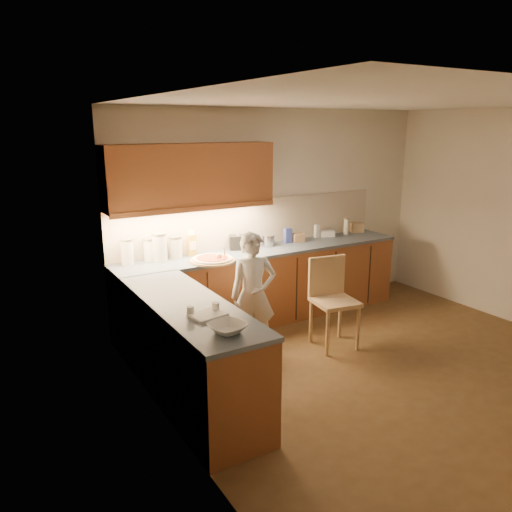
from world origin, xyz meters
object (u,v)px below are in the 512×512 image
pizza_on_board (213,259)px  oil_jug (192,244)px  toaster (241,242)px  child (253,295)px  wooden_chair (332,295)px

pizza_on_board → oil_jug: 0.39m
oil_jug → toaster: bearing=-1.9°
child → wooden_chair: child is taller
pizza_on_board → oil_jug: bearing=104.9°
toaster → pizza_on_board: bearing=-125.2°
child → toaster: child is taller
wooden_chair → child: bearing=175.1°
pizza_on_board → child: child is taller
wooden_chair → toaster: bearing=123.5°
pizza_on_board → child: size_ratio=0.38×
pizza_on_board → child: bearing=-72.7°
child → toaster: bearing=87.8°
child → pizza_on_board: bearing=126.7°
pizza_on_board → child: (0.18, -0.58, -0.28)m
child → wooden_chair: (0.88, -0.22, -0.09)m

